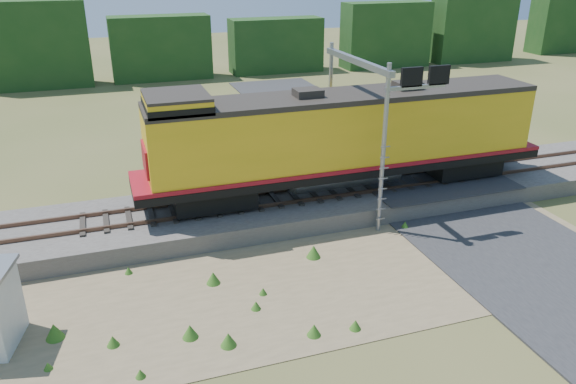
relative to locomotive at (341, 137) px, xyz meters
name	(u,v)px	position (x,y,z in m)	size (l,w,h in m)	color
ground	(349,279)	(-2.21, -6.00, -3.37)	(140.00, 140.00, 0.00)	#475123
ballast	(294,205)	(-2.21, 0.00, -2.97)	(70.00, 5.00, 0.80)	slate
rails	(294,195)	(-2.21, 0.00, -2.49)	(70.00, 1.54, 0.16)	brown
dirt_shoulder	(292,281)	(-4.21, -5.50, -3.35)	(26.00, 8.00, 0.03)	#8C7754
road	(498,239)	(4.79, -5.26, -3.28)	(7.00, 66.00, 0.86)	#38383A
tree_line_north	(181,45)	(-2.21, 32.00, -0.30)	(130.00, 3.00, 6.50)	#1A3E16
weed_clumps	(255,295)	(-5.71, -5.90, -3.37)	(15.00, 6.20, 0.56)	#376A1E
locomotive	(341,137)	(0.00, 0.00, 0.00)	(18.91, 2.88, 4.88)	black
signal_gantry	(370,96)	(0.96, -0.66, 1.93)	(2.80, 6.20, 7.05)	gray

